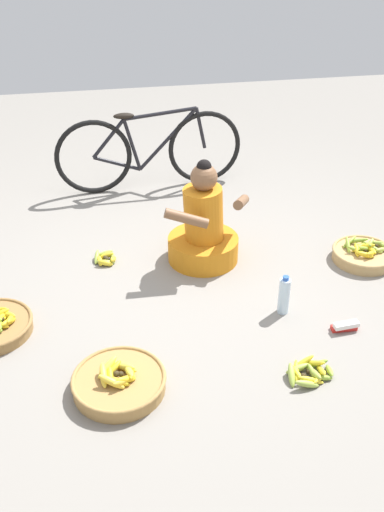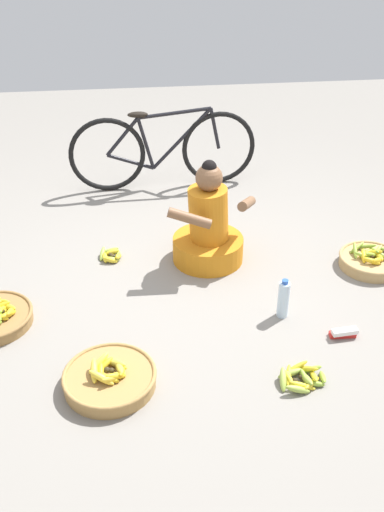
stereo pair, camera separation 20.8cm
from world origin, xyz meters
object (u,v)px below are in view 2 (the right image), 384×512
(loose_bananas_front_left, at_px, (111,255))
(banana_basket_front_right, at_px, (110,378))
(packet_carton_stack, at_px, (344,333))
(banana_basket_near_bicycle, at_px, (371,260))
(loose_bananas_back_left, at_px, (301,378))
(vendor_woman_front, at_px, (208,230))
(water_bottle, at_px, (283,299))
(bicycle_leaning, at_px, (163,150))

(loose_bananas_front_left, bearing_deg, banana_basket_front_right, -90.51)
(packet_carton_stack, bearing_deg, banana_basket_near_bicycle, 57.46)
(banana_basket_front_right, relative_size, loose_bananas_back_left, 1.82)
(vendor_woman_front, distance_m, loose_bananas_front_left, 0.76)
(loose_bananas_back_left, bearing_deg, loose_bananas_front_left, 126.02)
(water_bottle, bearing_deg, banana_basket_near_bicycle, 31.53)
(loose_bananas_front_left, relative_size, packet_carton_stack, 1.13)
(bicycle_leaning, xyz_separation_m, water_bottle, (0.59, -2.06, -0.23))
(banana_basket_front_right, distance_m, loose_bananas_back_left, 1.06)
(loose_bananas_back_left, relative_size, water_bottle, 1.04)
(loose_bananas_back_left, bearing_deg, banana_basket_front_right, 174.17)
(water_bottle, relative_size, packet_carton_stack, 1.62)
(water_bottle, bearing_deg, bicycle_leaning, 105.87)
(vendor_woman_front, relative_size, loose_bananas_back_left, 2.76)
(vendor_woman_front, height_order, banana_basket_front_right, vendor_woman_front)
(banana_basket_front_right, relative_size, packet_carton_stack, 3.06)
(loose_bananas_front_left, distance_m, packet_carton_stack, 1.78)
(packet_carton_stack, bearing_deg, loose_bananas_front_left, 142.36)
(banana_basket_near_bicycle, height_order, packet_carton_stack, banana_basket_near_bicycle)
(banana_basket_near_bicycle, relative_size, loose_bananas_front_left, 2.42)
(vendor_woman_front, distance_m, loose_bananas_back_left, 1.39)
(loose_bananas_front_left, bearing_deg, bicycle_leaning, 67.78)
(bicycle_leaning, distance_m, packet_carton_stack, 2.51)
(banana_basket_front_right, height_order, water_bottle, water_bottle)
(vendor_woman_front, xyz_separation_m, loose_bananas_front_left, (-0.72, 0.10, -0.22))
(vendor_woman_front, distance_m, banana_basket_front_right, 1.44)
(water_bottle, xyz_separation_m, packet_carton_stack, (0.32, -0.25, -0.10))
(vendor_woman_front, bearing_deg, water_bottle, -63.08)
(bicycle_leaning, relative_size, packet_carton_stack, 10.06)
(bicycle_leaning, xyz_separation_m, banana_basket_near_bicycle, (1.38, -1.58, -0.30))
(loose_bananas_front_left, bearing_deg, packet_carton_stack, -37.64)
(vendor_woman_front, distance_m, banana_basket_near_bicycle, 1.20)
(banana_basket_near_bicycle, bearing_deg, banana_basket_front_right, -152.71)
(packet_carton_stack, bearing_deg, bicycle_leaning, 111.34)
(bicycle_leaning, height_order, loose_bananas_front_left, bicycle_leaning)
(banana_basket_near_bicycle, bearing_deg, bicycle_leaning, 131.12)
(bicycle_leaning, relative_size, water_bottle, 6.20)
(vendor_woman_front, bearing_deg, packet_carton_stack, -55.01)
(vendor_woman_front, relative_size, banana_basket_near_bicycle, 1.70)
(water_bottle, bearing_deg, vendor_woman_front, 116.92)
(vendor_woman_front, bearing_deg, loose_bananas_front_left, 172.09)
(vendor_woman_front, distance_m, packet_carton_stack, 1.22)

